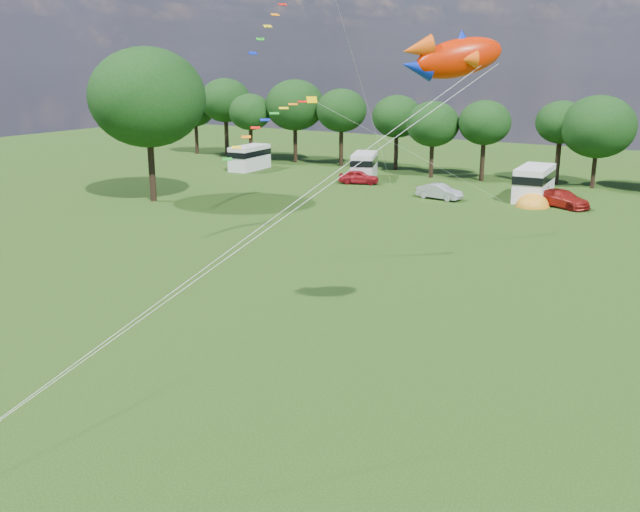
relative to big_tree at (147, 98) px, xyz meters
The scene contains 12 objects.
ground_plane 42.02m from the big_tree, 43.03° to the right, with size 180.00×180.00×0.00m, color black.
tree_line 44.52m from the big_tree, 37.40° to the left, with size 102.98×10.98×10.27m.
big_tree is the anchor object (origin of this frame).
car_a 22.45m from the big_tree, 57.94° to the left, with size 1.63×4.15×1.38m, color #AE1720.
car_b 26.93m from the big_tree, 34.04° to the left, with size 1.45×3.88×1.37m, color #9EA3A8.
car_c 36.55m from the big_tree, 27.78° to the left, with size 2.04×4.86×1.46m, color maroon.
campervan_a 21.26m from the big_tree, 102.03° to the left, with size 2.80×5.74×2.73m.
campervan_b 24.42m from the big_tree, 64.88° to the left, with size 4.17×5.91×2.67m.
campervan_c 34.76m from the big_tree, 32.99° to the left, with size 3.06×6.30×3.00m.
tent_orange 34.33m from the big_tree, 27.72° to the left, with size 2.85×3.13×2.23m.
fish_kite 40.90m from the big_tree, 29.31° to the right, with size 3.72×3.16×2.08m.
streamer_kite_b 21.22m from the big_tree, 23.13° to the right, with size 4.35×4.72×3.82m.
Camera 1 is at (15.69, -17.08, 12.19)m, focal length 40.00 mm.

